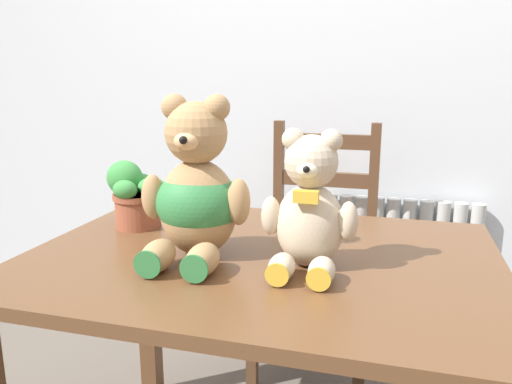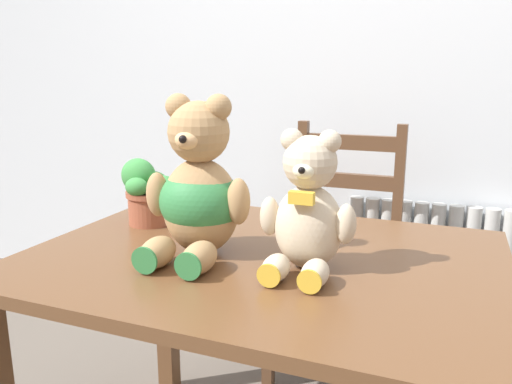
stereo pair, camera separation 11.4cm
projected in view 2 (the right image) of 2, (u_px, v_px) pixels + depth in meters
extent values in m
cube|color=silver|center=(361.00, 43.00, 2.16)|extent=(8.00, 0.04, 2.60)
cylinder|color=beige|center=(354.00, 263.00, 2.31)|extent=(0.06, 0.06, 0.63)
cylinder|color=beige|center=(369.00, 265.00, 2.29)|extent=(0.06, 0.06, 0.63)
cylinder|color=beige|center=(385.00, 267.00, 2.26)|extent=(0.06, 0.06, 0.63)
cylinder|color=beige|center=(401.00, 269.00, 2.24)|extent=(0.06, 0.06, 0.63)
cylinder|color=beige|center=(417.00, 271.00, 2.21)|extent=(0.06, 0.06, 0.63)
cylinder|color=beige|center=(434.00, 273.00, 2.19)|extent=(0.06, 0.06, 0.63)
cylinder|color=beige|center=(451.00, 276.00, 2.16)|extent=(0.06, 0.06, 0.63)
cylinder|color=beige|center=(468.00, 278.00, 2.14)|extent=(0.06, 0.06, 0.63)
cylinder|color=beige|center=(486.00, 280.00, 2.11)|extent=(0.06, 0.06, 0.63)
cylinder|color=beige|center=(504.00, 283.00, 2.09)|extent=(0.06, 0.06, 0.63)
cube|color=beige|center=(420.00, 333.00, 2.27)|extent=(0.70, 0.10, 0.04)
cube|color=brown|center=(263.00, 260.00, 1.22)|extent=(1.13, 0.83, 0.03)
cube|color=brown|center=(166.00, 303.00, 1.81)|extent=(0.06, 0.06, 0.71)
cube|color=brown|center=(472.00, 361.00, 1.44)|extent=(0.06, 0.06, 0.71)
cube|color=brown|center=(335.00, 268.00, 1.94)|extent=(0.44, 0.45, 0.03)
cube|color=brown|center=(376.00, 357.00, 1.73)|extent=(0.04, 0.04, 0.41)
cube|color=brown|center=(268.00, 336.00, 1.87)|extent=(0.04, 0.04, 0.41)
cube|color=brown|center=(395.00, 244.00, 2.04)|extent=(0.04, 0.04, 0.98)
cube|color=brown|center=(301.00, 233.00, 2.19)|extent=(0.04, 0.04, 0.98)
cube|color=brown|center=(351.00, 142.00, 2.02)|extent=(0.36, 0.03, 0.06)
cube|color=brown|center=(349.00, 181.00, 2.06)|extent=(0.36, 0.03, 0.06)
ellipsoid|color=tan|center=(201.00, 206.00, 1.20)|extent=(0.20, 0.17, 0.23)
sphere|color=tan|center=(199.00, 132.00, 1.16)|extent=(0.15, 0.15, 0.15)
sphere|color=tan|center=(219.00, 107.00, 1.13)|extent=(0.06, 0.06, 0.06)
sphere|color=tan|center=(178.00, 106.00, 1.16)|extent=(0.06, 0.06, 0.06)
ellipsoid|color=#E5B279|center=(188.00, 140.00, 1.11)|extent=(0.06, 0.06, 0.05)
sphere|color=black|center=(183.00, 139.00, 1.09)|extent=(0.02, 0.02, 0.02)
ellipsoid|color=tan|center=(238.00, 202.00, 1.14)|extent=(0.06, 0.06, 0.11)
ellipsoid|color=tan|center=(157.00, 194.00, 1.21)|extent=(0.06, 0.06, 0.11)
ellipsoid|color=tan|center=(199.00, 258.00, 1.09)|extent=(0.07, 0.12, 0.07)
cylinder|color=#337F42|center=(188.00, 266.00, 1.04)|extent=(0.06, 0.01, 0.06)
ellipsoid|color=tan|center=(158.00, 252.00, 1.12)|extent=(0.07, 0.12, 0.07)
cylinder|color=#337F42|center=(144.00, 261.00, 1.07)|extent=(0.06, 0.01, 0.06)
ellipsoid|color=#337F42|center=(201.00, 201.00, 1.20)|extent=(0.21, 0.18, 0.17)
ellipsoid|color=beige|center=(308.00, 227.00, 1.11)|extent=(0.16, 0.13, 0.19)
sphere|color=beige|center=(310.00, 162.00, 1.08)|extent=(0.12, 0.12, 0.12)
sphere|color=beige|center=(330.00, 141.00, 1.05)|extent=(0.05, 0.05, 0.05)
sphere|color=beige|center=(292.00, 140.00, 1.08)|extent=(0.05, 0.05, 0.05)
ellipsoid|color=white|center=(304.00, 170.00, 1.04)|extent=(0.05, 0.05, 0.04)
sphere|color=black|center=(302.00, 170.00, 1.02)|extent=(0.01, 0.01, 0.01)
ellipsoid|color=beige|center=(346.00, 224.00, 1.06)|extent=(0.04, 0.04, 0.09)
ellipsoid|color=beige|center=(270.00, 216.00, 1.12)|extent=(0.04, 0.04, 0.09)
ellipsoid|color=beige|center=(315.00, 273.00, 1.02)|extent=(0.06, 0.10, 0.06)
cylinder|color=gold|center=(309.00, 282.00, 0.98)|extent=(0.05, 0.01, 0.05)
ellipsoid|color=beige|center=(276.00, 268.00, 1.05)|extent=(0.06, 0.10, 0.06)
cylinder|color=gold|center=(269.00, 276.00, 1.01)|extent=(0.05, 0.01, 0.05)
cube|color=gold|center=(302.00, 198.00, 1.03)|extent=(0.05, 0.02, 0.03)
cylinder|color=#9E5138|center=(150.00, 207.00, 1.46)|extent=(0.13, 0.13, 0.10)
cylinder|color=#9E5138|center=(150.00, 193.00, 1.45)|extent=(0.14, 0.14, 0.02)
ellipsoid|color=#3D8E42|center=(163.00, 185.00, 1.42)|extent=(0.08, 0.07, 0.05)
ellipsoid|color=#3D8E42|center=(155.00, 182.00, 1.47)|extent=(0.08, 0.06, 0.06)
ellipsoid|color=#3D8E42|center=(139.00, 176.00, 1.45)|extent=(0.11, 0.08, 0.10)
ellipsoid|color=#3D8E42|center=(137.00, 187.00, 1.39)|extent=(0.07, 0.05, 0.05)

